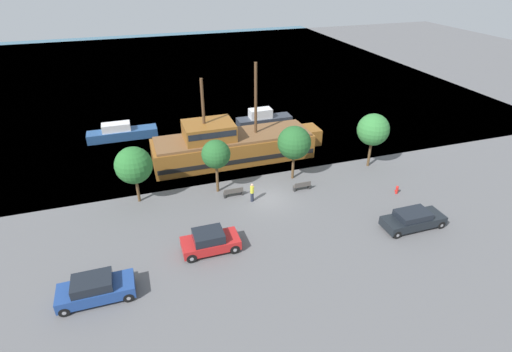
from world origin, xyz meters
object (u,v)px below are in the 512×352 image
(fire_hydrant, at_px, (397,189))
(bench_promenade_east, at_px, (233,192))
(moored_boat_outer, at_px, (121,133))
(parked_car_curb_mid, at_px, (413,219))
(parked_car_curb_front, at_px, (95,289))
(pirate_ship, at_px, (232,145))
(bench_promenade_west, at_px, (302,186))
(pedestrian_walking_near, at_px, (252,192))
(parked_car_curb_rear, at_px, (210,241))
(moored_boat_dockside, at_px, (263,119))

(fire_hydrant, height_order, bench_promenade_east, bench_promenade_east)
(moored_boat_outer, xyz_separation_m, parked_car_curb_mid, (20.49, -24.31, 0.00))
(parked_car_curb_front, distance_m, fire_hydrant, 25.01)
(pirate_ship, xyz_separation_m, bench_promenade_west, (4.28, -7.78, -1.14))
(bench_promenade_west, bearing_deg, parked_car_curb_mid, -52.97)
(parked_car_curb_mid, bearing_deg, pedestrian_walking_near, 145.14)
(parked_car_curb_rear, xyz_separation_m, bench_promenade_east, (3.43, 6.36, -0.34))
(fire_hydrant, bearing_deg, pirate_ship, 137.54)
(pirate_ship, bearing_deg, moored_boat_dockside, 52.08)
(pirate_ship, xyz_separation_m, parked_car_curb_mid, (10.03, -15.41, -0.86))
(parked_car_curb_mid, bearing_deg, moored_boat_dockside, 99.82)
(parked_car_curb_mid, distance_m, bench_promenade_west, 9.56)
(moored_boat_dockside, height_order, fire_hydrant, moored_boat_dockside)
(parked_car_curb_mid, relative_size, pedestrian_walking_near, 2.86)
(moored_boat_dockside, distance_m, parked_car_curb_mid, 23.49)
(pirate_ship, relative_size, parked_car_curb_mid, 3.57)
(parked_car_curb_front, relative_size, pedestrian_walking_near, 2.66)
(parked_car_curb_mid, xyz_separation_m, bench_promenade_west, (-5.75, 7.63, -0.28))
(pirate_ship, bearing_deg, parked_car_curb_mid, -56.93)
(moored_boat_dockside, distance_m, moored_boat_outer, 16.52)
(pedestrian_walking_near, bearing_deg, parked_car_curb_mid, -34.86)
(bench_promenade_east, bearing_deg, moored_boat_dockside, 62.04)
(parked_car_curb_front, distance_m, parked_car_curb_mid, 22.72)
(moored_boat_dockside, bearing_deg, parked_car_curb_rear, -118.08)
(pedestrian_walking_near, bearing_deg, moored_boat_dockside, 67.78)
(parked_car_curb_mid, bearing_deg, bench_promenade_east, 144.21)
(moored_boat_dockside, distance_m, pedestrian_walking_near, 17.12)
(fire_hydrant, bearing_deg, pedestrian_walking_near, 167.36)
(parked_car_curb_front, distance_m, bench_promenade_west, 18.66)
(bench_promenade_east, bearing_deg, parked_car_curb_front, -141.72)
(pirate_ship, distance_m, fire_hydrant, 16.15)
(pirate_ship, relative_size, parked_car_curb_front, 3.85)
(bench_promenade_east, xyz_separation_m, bench_promenade_west, (6.03, -0.87, -0.01))
(parked_car_curb_rear, xyz_separation_m, bench_promenade_west, (9.46, 5.49, -0.35))
(moored_boat_outer, bearing_deg, pedestrian_walking_near, -59.54)
(moored_boat_dockside, distance_m, fire_hydrant, 19.52)
(parked_car_curb_front, height_order, pedestrian_walking_near, pedestrian_walking_near)
(moored_boat_outer, distance_m, parked_car_curb_mid, 31.79)
(bench_promenade_west, distance_m, pedestrian_walking_near, 4.76)
(pirate_ship, bearing_deg, bench_promenade_west, -61.19)
(moored_boat_dockside, height_order, bench_promenade_east, moored_boat_dockside)
(fire_hydrant, xyz_separation_m, bench_promenade_east, (-13.64, 3.96, 0.03))
(moored_boat_outer, height_order, bench_promenade_east, moored_boat_outer)
(fire_hydrant, bearing_deg, bench_promenade_west, 157.86)
(parked_car_curb_mid, height_order, parked_car_curb_rear, parked_car_curb_rear)
(moored_boat_dockside, relative_size, fire_hydrant, 8.68)
(parked_car_curb_front, bearing_deg, pedestrian_walking_near, 31.28)
(moored_boat_dockside, relative_size, parked_car_curb_front, 1.49)
(bench_promenade_east, relative_size, bench_promenade_west, 1.10)
(parked_car_curb_front, relative_size, parked_car_curb_rear, 1.11)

